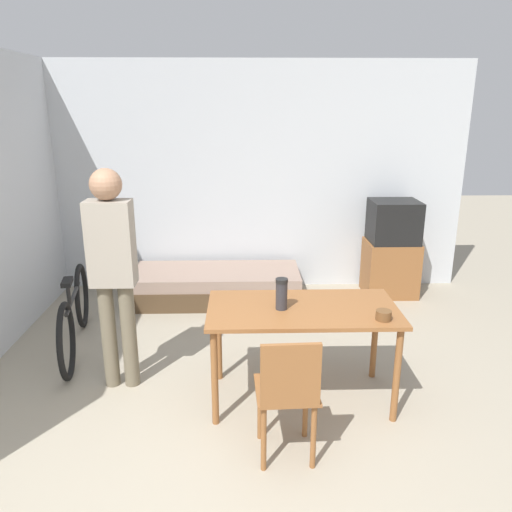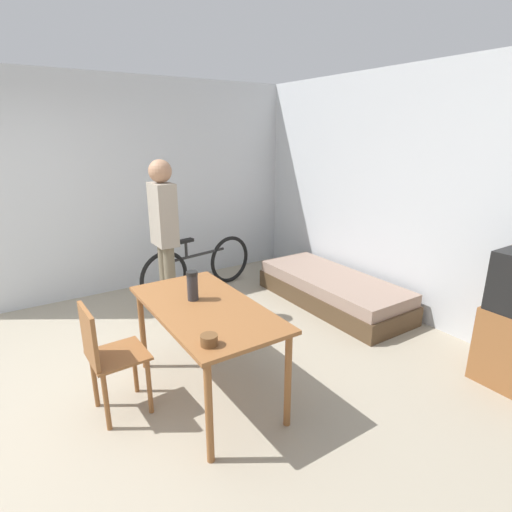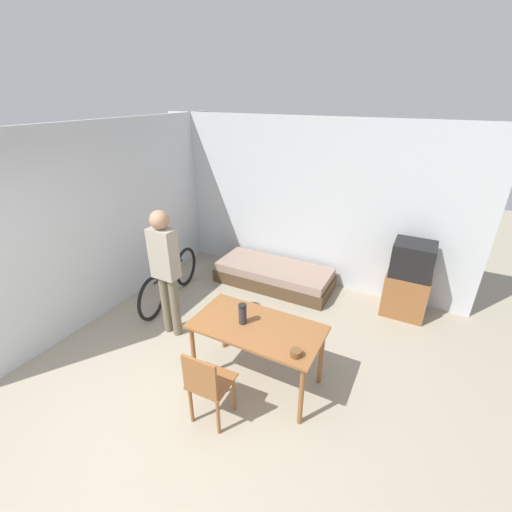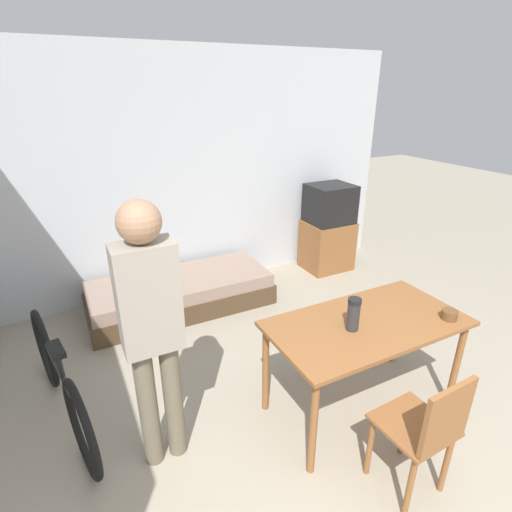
{
  "view_description": "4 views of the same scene",
  "coord_description": "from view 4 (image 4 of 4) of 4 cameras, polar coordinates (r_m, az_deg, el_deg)",
  "views": [
    {
      "loc": [
        0.03,
        -2.25,
        2.21
      ],
      "look_at": [
        0.14,
        2.1,
        0.88
      ],
      "focal_mm": 35.0,
      "sensor_mm": 36.0,
      "label": 1
    },
    {
      "loc": [
        2.99,
        -0.03,
        2.03
      ],
      "look_at": [
        -0.16,
        2.03,
        0.85
      ],
      "focal_mm": 28.0,
      "sensor_mm": 36.0,
      "label": 2
    },
    {
      "loc": [
        1.83,
        -1.46,
        3.02
      ],
      "look_at": [
        -0.06,
        2.12,
        1.07
      ],
      "focal_mm": 24.0,
      "sensor_mm": 36.0,
      "label": 3
    },
    {
      "loc": [
        -1.33,
        -0.61,
        2.29
      ],
      "look_at": [
        0.13,
        2.23,
        0.92
      ],
      "focal_mm": 28.0,
      "sensor_mm": 36.0,
      "label": 4
    }
  ],
  "objects": [
    {
      "name": "wooden_chair",
      "position": [
        2.64,
        23.1,
        -21.84
      ],
      "size": [
        0.41,
        0.41,
        0.88
      ],
      "color": "brown",
      "rests_on": "ground_plane"
    },
    {
      "name": "bicycle",
      "position": [
        3.3,
        -26.13,
        -15.88
      ],
      "size": [
        0.36,
        1.68,
        0.75
      ],
      "color": "black",
      "rests_on": "ground_plane"
    },
    {
      "name": "tv",
      "position": [
        5.34,
        10.25,
        3.83
      ],
      "size": [
        0.6,
        0.5,
        1.14
      ],
      "color": "brown",
      "rests_on": "ground_plane"
    },
    {
      "name": "mate_bowl",
      "position": [
        3.16,
        25.9,
        -7.55
      ],
      "size": [
        0.11,
        0.11,
        0.07
      ],
      "color": "brown",
      "rests_on": "dining_table"
    },
    {
      "name": "dining_table",
      "position": [
        2.99,
        15.46,
        -10.44
      ],
      "size": [
        1.41,
        0.73,
        0.77
      ],
      "color": "brown",
      "rests_on": "ground_plane"
    },
    {
      "name": "daybed",
      "position": [
        4.51,
        -10.66,
        -5.25
      ],
      "size": [
        1.98,
        0.81,
        0.36
      ],
      "color": "#4C3823",
      "rests_on": "ground_plane"
    },
    {
      "name": "wall_back",
      "position": [
        4.65,
        -10.14,
        11.13
      ],
      "size": [
        5.38,
        0.06,
        2.7
      ],
      "color": "silver",
      "rests_on": "ground_plane"
    },
    {
      "name": "thermos_flask",
      "position": [
        2.77,
        13.77,
        -7.87
      ],
      "size": [
        0.09,
        0.09,
        0.23
      ],
      "color": "#2D2D33",
      "rests_on": "dining_table"
    },
    {
      "name": "person_standing",
      "position": [
        2.4,
        -14.76,
        -9.17
      ],
      "size": [
        0.34,
        0.24,
        1.77
      ],
      "color": "#6B604C",
      "rests_on": "ground_plane"
    }
  ]
}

